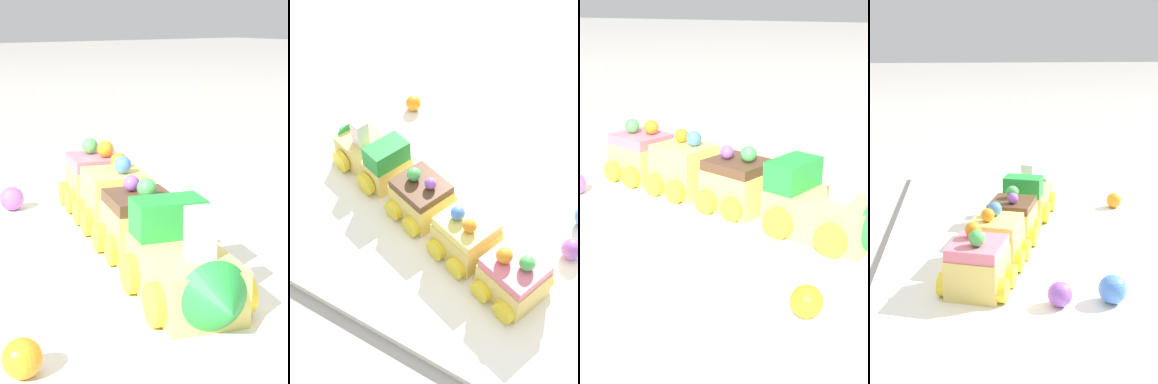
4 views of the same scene
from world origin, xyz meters
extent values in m
plane|color=gray|center=(0.00, 0.00, 0.00)|extent=(10.00, 10.00, 0.00)
cube|color=white|center=(0.00, 0.00, 0.01)|extent=(0.77, 0.40, 0.01)
cube|color=#EACC66|center=(0.11, 0.00, 0.03)|extent=(0.12, 0.09, 0.04)
cube|color=green|center=(0.08, 0.01, 0.07)|extent=(0.05, 0.06, 0.03)
cone|color=green|center=(0.17, -0.02, 0.04)|extent=(0.04, 0.06, 0.05)
cube|color=white|center=(0.13, 0.00, 0.06)|extent=(0.02, 0.02, 0.02)
cube|color=white|center=(0.13, 0.00, 0.08)|extent=(0.02, 0.02, 0.02)
cylinder|color=yellow|center=(0.13, -0.04, 0.03)|extent=(0.03, 0.02, 0.03)
cylinder|color=yellow|center=(0.15, 0.02, 0.03)|extent=(0.03, 0.02, 0.03)
cylinder|color=yellow|center=(0.08, -0.02, 0.03)|extent=(0.03, 0.02, 0.03)
cylinder|color=yellow|center=(0.10, 0.04, 0.03)|extent=(0.03, 0.02, 0.03)
cube|color=#EACC66|center=(0.01, 0.03, 0.03)|extent=(0.08, 0.07, 0.04)
cube|color=brown|center=(0.01, 0.03, 0.06)|extent=(0.08, 0.07, 0.01)
sphere|color=#9956C6|center=(0.00, 0.03, 0.07)|extent=(0.02, 0.02, 0.01)
sphere|color=#4CBC56|center=(0.02, 0.03, 0.08)|extent=(0.02, 0.02, 0.02)
cylinder|color=yellow|center=(0.02, 0.00, 0.03)|extent=(0.03, 0.02, 0.03)
cylinder|color=yellow|center=(0.04, 0.06, 0.03)|extent=(0.03, 0.02, 0.03)
cylinder|color=yellow|center=(-0.01, 0.01, 0.03)|extent=(0.03, 0.02, 0.03)
cylinder|color=yellow|center=(0.01, 0.07, 0.03)|extent=(0.03, 0.02, 0.03)
cube|color=#EACC66|center=(-0.06, 0.06, 0.03)|extent=(0.08, 0.07, 0.04)
cube|color=#EFE066|center=(-0.06, 0.06, 0.06)|extent=(0.08, 0.07, 0.01)
sphere|color=orange|center=(-0.07, 0.07, 0.08)|extent=(0.02, 0.02, 0.02)
sphere|color=#4C84E0|center=(-0.05, 0.06, 0.08)|extent=(0.02, 0.02, 0.02)
cylinder|color=yellow|center=(-0.06, 0.02, 0.03)|extent=(0.03, 0.02, 0.03)
cylinder|color=yellow|center=(-0.04, 0.08, 0.03)|extent=(0.03, 0.02, 0.03)
cylinder|color=yellow|center=(-0.09, 0.03, 0.03)|extent=(0.03, 0.02, 0.03)
cylinder|color=yellow|center=(-0.07, 0.10, 0.03)|extent=(0.03, 0.02, 0.03)
cube|color=#EACC66|center=(-0.14, 0.08, 0.03)|extent=(0.08, 0.07, 0.04)
cube|color=#E57084|center=(-0.14, 0.08, 0.06)|extent=(0.08, 0.07, 0.01)
sphere|color=#4CBC56|center=(-0.15, 0.08, 0.08)|extent=(0.02, 0.02, 0.02)
sphere|color=orange|center=(-0.12, 0.09, 0.08)|extent=(0.02, 0.02, 0.02)
cylinder|color=yellow|center=(-0.13, 0.05, 0.03)|extent=(0.03, 0.02, 0.03)
cylinder|color=yellow|center=(-0.11, 0.11, 0.03)|extent=(0.03, 0.02, 0.03)
cylinder|color=yellow|center=(-0.16, 0.06, 0.03)|extent=(0.03, 0.02, 0.03)
cylinder|color=yellow|center=(-0.14, 0.12, 0.03)|extent=(0.03, 0.02, 0.03)
sphere|color=orange|center=(0.14, -0.14, 0.02)|extent=(0.02, 0.02, 0.02)
sphere|color=#9956C6|center=(-0.18, 0.00, 0.03)|extent=(0.03, 0.03, 0.03)
camera|label=1|loc=(0.45, -0.28, 0.21)|focal=60.00mm
camera|label=2|loc=(-0.23, 0.41, 0.54)|focal=50.00mm
camera|label=3|loc=(0.21, -0.47, 0.23)|focal=50.00mm
camera|label=4|loc=(-0.66, 0.09, 0.28)|focal=50.00mm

